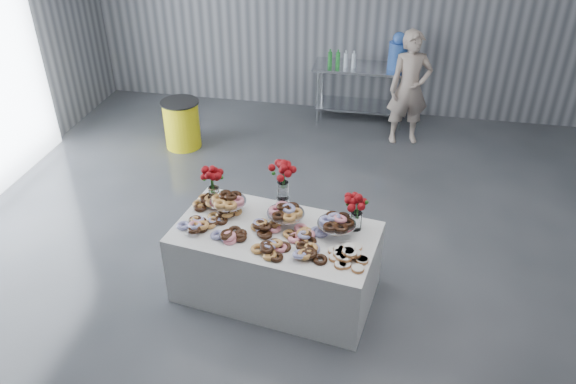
% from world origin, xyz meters
% --- Properties ---
extents(ground, '(9.00, 9.00, 0.00)m').
position_xyz_m(ground, '(0.00, 0.00, 0.00)').
color(ground, '#36383D').
rests_on(ground, ground).
extents(room_walls, '(8.04, 9.04, 4.02)m').
position_xyz_m(room_walls, '(-0.27, 0.07, 2.64)').
color(room_walls, gray).
rests_on(room_walls, ground).
extents(display_table, '(2.03, 1.27, 0.75)m').
position_xyz_m(display_table, '(-0.07, -0.08, 0.38)').
color(display_table, white).
rests_on(display_table, ground).
extents(prep_table, '(1.50, 0.60, 0.90)m').
position_xyz_m(prep_table, '(0.41, 4.10, 0.62)').
color(prep_table, silver).
rests_on(prep_table, ground).
extents(donut_mounds, '(1.90, 1.06, 0.09)m').
position_xyz_m(donut_mounds, '(-0.07, -0.13, 0.80)').
color(donut_mounds, '#BC8345').
rests_on(donut_mounds, display_table).
extents(cake_stand_left, '(0.36, 0.36, 0.17)m').
position_xyz_m(cake_stand_left, '(-0.59, 0.15, 0.89)').
color(cake_stand_left, silver).
rests_on(cake_stand_left, display_table).
extents(cake_stand_mid, '(0.36, 0.36, 0.17)m').
position_xyz_m(cake_stand_mid, '(0.01, 0.06, 0.89)').
color(cake_stand_mid, silver).
rests_on(cake_stand_mid, display_table).
extents(cake_stand_right, '(0.36, 0.36, 0.17)m').
position_xyz_m(cake_stand_right, '(0.50, -0.01, 0.89)').
color(cake_stand_right, silver).
rests_on(cake_stand_right, display_table).
extents(danish_pile, '(0.48, 0.48, 0.11)m').
position_xyz_m(danish_pile, '(0.65, -0.34, 0.81)').
color(danish_pile, white).
rests_on(danish_pile, display_table).
extents(bouquet_left, '(0.26, 0.26, 0.42)m').
position_xyz_m(bouquet_left, '(-0.77, 0.28, 1.05)').
color(bouquet_left, white).
rests_on(bouquet_left, display_table).
extents(bouquet_right, '(0.26, 0.26, 0.42)m').
position_xyz_m(bouquet_right, '(0.67, 0.11, 1.05)').
color(bouquet_right, white).
rests_on(bouquet_right, display_table).
extents(bouquet_center, '(0.26, 0.26, 0.57)m').
position_xyz_m(bouquet_center, '(-0.06, 0.28, 1.13)').
color(bouquet_center, silver).
rests_on(bouquet_center, display_table).
extents(water_jug, '(0.28, 0.28, 0.55)m').
position_xyz_m(water_jug, '(0.91, 4.10, 1.15)').
color(water_jug, '#447CEA').
rests_on(water_jug, prep_table).
extents(drink_bottles, '(0.54, 0.08, 0.27)m').
position_xyz_m(drink_bottles, '(0.09, 4.00, 1.04)').
color(drink_bottles, '#268C33').
rests_on(drink_bottles, prep_table).
extents(person, '(0.68, 0.53, 1.66)m').
position_xyz_m(person, '(1.12, 3.52, 0.83)').
color(person, '#CC8C93').
rests_on(person, ground).
extents(trash_barrel, '(0.55, 0.55, 0.71)m').
position_xyz_m(trash_barrel, '(-2.06, 2.71, 0.35)').
color(trash_barrel, yellow).
rests_on(trash_barrel, ground).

